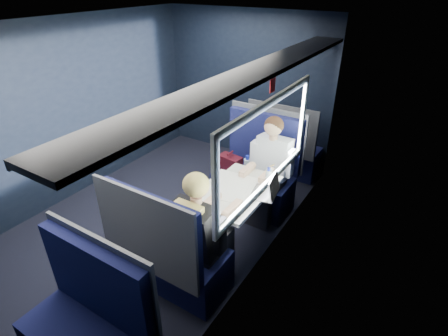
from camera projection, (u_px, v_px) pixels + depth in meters
The scene contains 13 objects.
ground at pixel (165, 215), 4.50m from camera, with size 2.80×4.20×0.01m, color black.
room_shell at pixel (155, 105), 3.76m from camera, with size 3.00×4.40×2.40m.
table at pixel (235, 195), 3.69m from camera, with size 0.62×1.00×0.74m.
seat_bay_near at pixel (255, 175), 4.55m from camera, with size 1.04×0.62×1.26m.
seat_bay_far at pixel (170, 256), 3.25m from camera, with size 1.04×0.62×1.26m.
seat_row_front at pixel (284, 149), 5.24m from camera, with size 1.04×0.51×1.16m.
seat_row_back at pixel (90, 331), 2.57m from camera, with size 1.04×0.51×1.16m.
man at pixel (269, 165), 4.16m from camera, with size 0.53×0.56×1.32m.
woman at pixel (201, 228), 3.11m from camera, with size 0.53×0.56×1.32m.
papers at pixel (227, 192), 3.60m from camera, with size 0.55×0.80×0.01m, color white.
laptop at pixel (268, 190), 3.52m from camera, with size 0.29×0.35×0.23m.
bottle_small at pixel (268, 177), 3.69m from camera, with size 0.06×0.06×0.21m.
cup at pixel (270, 172), 3.87m from camera, with size 0.07×0.07×0.09m, color white.
Camera 1 is at (2.57, -2.68, 2.71)m, focal length 28.00 mm.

